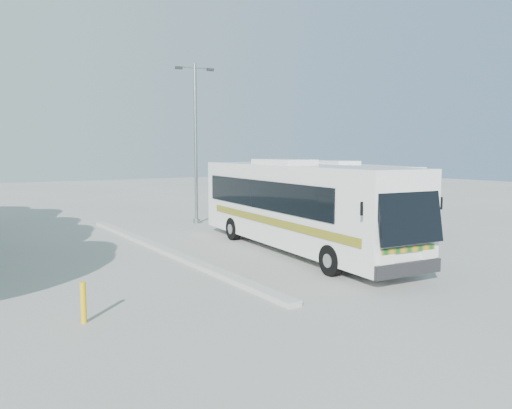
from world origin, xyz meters
TOP-DOWN VIEW (x-y plane):
  - ground at (0.00, 0.00)m, footprint 100.00×100.00m
  - kerb_divider at (-2.30, 2.00)m, footprint 0.40×16.00m
  - coach_main at (1.85, -0.65)m, footprint 3.39×11.60m
  - coach_adjacent at (8.46, 3.78)m, footprint 5.34×10.96m
  - lamppost at (2.00, 7.86)m, footprint 1.94×0.59m
  - bollard at (-6.71, -4.33)m, footprint 0.15×0.15m

SIDE VIEW (x-z plane):
  - ground at x=0.00m, z-range 0.00..0.00m
  - kerb_divider at x=-2.30m, z-range 0.00..0.15m
  - bollard at x=-6.71m, z-range 0.00..0.89m
  - coach_adjacent at x=8.46m, z-range 0.14..3.15m
  - coach_main at x=1.85m, z-range 0.15..3.32m
  - lamppost at x=2.00m, z-range 0.41..8.40m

